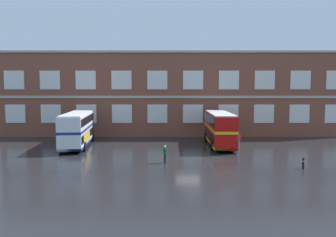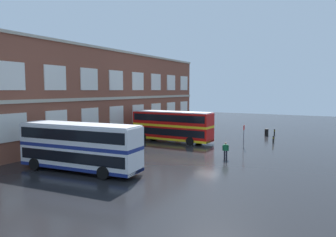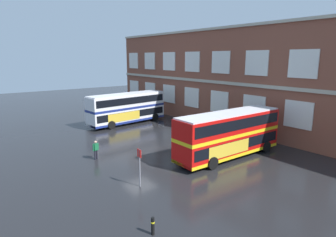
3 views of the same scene
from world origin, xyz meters
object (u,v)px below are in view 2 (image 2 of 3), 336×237
at_px(safety_bollard_east, 273,139).
at_px(waiting_passenger, 226,150).
at_px(safety_bollard_west, 274,132).
at_px(double_decker_near, 80,146).
at_px(bus_stand_flag, 244,134).
at_px(station_litter_bin, 267,132).
at_px(double_decker_middle, 172,126).

bearing_deg(safety_bollard_east, waiting_passenger, 169.39).
xyz_separation_m(safety_bollard_west, safety_bollard_east, (-7.41, -1.28, 0.00)).
relative_size(double_decker_near, waiting_passenger, 6.59).
height_order(double_decker_near, bus_stand_flag, double_decker_near).
height_order(double_decker_near, safety_bollard_west, double_decker_near).
bearing_deg(station_litter_bin, safety_bollard_west, -45.61).
xyz_separation_m(double_decker_middle, station_litter_bin, (11.95, -9.77, -1.63)).
distance_m(bus_stand_flag, station_litter_bin, 11.64).
height_order(double_decker_near, double_decker_middle, same).
distance_m(double_decker_near, station_litter_bin, 30.66).
bearing_deg(double_decker_middle, station_litter_bin, -39.27).
bearing_deg(safety_bollard_west, waiting_passenger, 177.11).
height_order(bus_stand_flag, safety_bollard_west, bus_stand_flag).
bearing_deg(safety_bollard_east, safety_bollard_west, 9.78).
bearing_deg(safety_bollard_west, bus_stand_flag, 174.71).
relative_size(double_decker_middle, bus_stand_flag, 4.08).
bearing_deg(station_litter_bin, double_decker_near, 162.53).
xyz_separation_m(double_decker_near, safety_bollard_west, (30.16, -10.17, -1.66)).
bearing_deg(waiting_passenger, double_decker_near, 139.29).
height_order(waiting_passenger, safety_bollard_east, waiting_passenger).
bearing_deg(station_litter_bin, waiting_passenger, 179.96).
relative_size(double_decker_near, station_litter_bin, 10.87).
distance_m(double_decker_near, double_decker_middle, 17.27).
bearing_deg(double_decker_middle, safety_bollard_west, -39.78).
height_order(double_decker_near, waiting_passenger, double_decker_near).
xyz_separation_m(double_decker_near, double_decker_middle, (17.26, 0.58, 0.00)).
bearing_deg(safety_bollard_east, double_decker_middle, 114.56).
distance_m(waiting_passenger, bus_stand_flag, 6.99).
relative_size(waiting_passenger, safety_bollard_west, 1.79).
bearing_deg(bus_stand_flag, double_decker_middle, 92.21).
xyz_separation_m(bus_stand_flag, safety_bollard_west, (12.53, -1.16, -1.14)).
relative_size(double_decker_middle, safety_bollard_west, 11.61).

